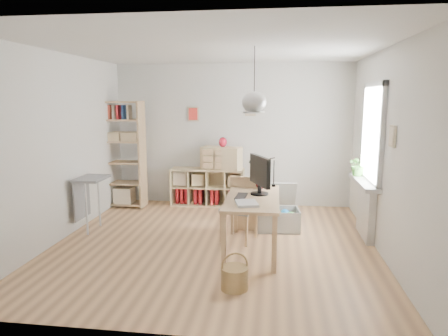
# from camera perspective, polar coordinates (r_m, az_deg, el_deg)

# --- Properties ---
(ground) EXTENTS (4.50, 4.50, 0.00)m
(ground) POSITION_cam_1_polar(r_m,az_deg,el_deg) (5.80, -1.39, -10.77)
(ground) COLOR tan
(ground) RESTS_ON ground
(room_shell) EXTENTS (4.50, 4.50, 4.50)m
(room_shell) POSITION_cam_1_polar(r_m,az_deg,el_deg) (5.21, 4.32, 9.37)
(room_shell) COLOR white
(room_shell) RESTS_ON ground
(window_unit) EXTENTS (0.07, 1.16, 1.46)m
(window_unit) POSITION_cam_1_polar(r_m,az_deg,el_deg) (6.13, 20.55, 4.64)
(window_unit) COLOR white
(window_unit) RESTS_ON ground
(radiator) EXTENTS (0.10, 0.80, 0.80)m
(radiator) POSITION_cam_1_polar(r_m,az_deg,el_deg) (6.32, 19.60, -5.77)
(radiator) COLOR silver
(radiator) RESTS_ON ground
(windowsill) EXTENTS (0.22, 1.20, 0.06)m
(windowsill) POSITION_cam_1_polar(r_m,az_deg,el_deg) (6.22, 19.38, -1.95)
(windowsill) COLOR silver
(windowsill) RESTS_ON radiator
(desk) EXTENTS (0.70, 1.50, 0.75)m
(desk) POSITION_cam_1_polar(r_m,az_deg,el_deg) (5.40, 4.13, -5.05)
(desk) COLOR tan
(desk) RESTS_ON ground
(cube_shelf) EXTENTS (1.40, 0.38, 0.72)m
(cube_shelf) POSITION_cam_1_polar(r_m,az_deg,el_deg) (7.75, -2.48, -3.12)
(cube_shelf) COLOR beige
(cube_shelf) RESTS_ON ground
(tall_bookshelf) EXTENTS (0.80, 0.38, 2.00)m
(tall_bookshelf) POSITION_cam_1_polar(r_m,az_deg,el_deg) (7.77, -14.33, 2.53)
(tall_bookshelf) COLOR tan
(tall_bookshelf) RESTS_ON ground
(side_table) EXTENTS (0.40, 0.55, 0.85)m
(side_table) POSITION_cam_1_polar(r_m,az_deg,el_deg) (6.54, -18.87, -2.80)
(side_table) COLOR gray
(side_table) RESTS_ON ground
(chair) EXTENTS (0.56, 0.56, 0.91)m
(chair) POSITION_cam_1_polar(r_m,az_deg,el_deg) (5.83, 2.41, -5.28)
(chair) COLOR gray
(chair) RESTS_ON ground
(wicker_basket) EXTENTS (0.30, 0.30, 0.42)m
(wicker_basket) POSITION_cam_1_polar(r_m,az_deg,el_deg) (4.49, 1.52, -15.31)
(wicker_basket) COLOR #A47C4A
(wicker_basket) RESTS_ON ground
(storage_chest) EXTENTS (0.72, 0.80, 0.70)m
(storage_chest) POSITION_cam_1_polar(r_m,az_deg,el_deg) (6.43, 7.75, -6.62)
(storage_chest) COLOR #B8B8B3
(storage_chest) RESTS_ON ground
(monitor) EXTENTS (0.30, 0.58, 0.53)m
(monitor) POSITION_cam_1_polar(r_m,az_deg,el_deg) (5.43, 5.13, -0.72)
(monitor) COLOR black
(monitor) RESTS_ON desk
(keyboard) EXTENTS (0.15, 0.36, 0.02)m
(keyboard) POSITION_cam_1_polar(r_m,az_deg,el_deg) (5.35, 2.47, -4.04)
(keyboard) COLOR black
(keyboard) RESTS_ON desk
(task_lamp) EXTENTS (0.40, 0.15, 0.42)m
(task_lamp) POSITION_cam_1_polar(r_m,az_deg,el_deg) (5.90, 5.26, 0.03)
(task_lamp) COLOR black
(task_lamp) RESTS_ON desk
(yarn_ball) EXTENTS (0.14, 0.14, 0.14)m
(yarn_ball) POSITION_cam_1_polar(r_m,az_deg,el_deg) (5.81, 5.25, -2.31)
(yarn_ball) COLOR #4B0A0E
(yarn_ball) RESTS_ON desk
(paper_tray) EXTENTS (0.33, 0.37, 0.03)m
(paper_tray) POSITION_cam_1_polar(r_m,az_deg,el_deg) (4.97, 3.26, -5.05)
(paper_tray) COLOR silver
(paper_tray) RESTS_ON desk
(drawer_chest) EXTENTS (0.80, 0.50, 0.42)m
(drawer_chest) POSITION_cam_1_polar(r_m,az_deg,el_deg) (7.55, -0.37, 1.42)
(drawer_chest) COLOR beige
(drawer_chest) RESTS_ON cube_shelf
(red_vase) EXTENTS (0.15, 0.15, 0.19)m
(red_vase) POSITION_cam_1_polar(r_m,az_deg,el_deg) (7.51, -0.18, 3.71)
(red_vase) COLOR maroon
(red_vase) RESTS_ON drawer_chest
(potted_plant) EXTENTS (0.34, 0.30, 0.34)m
(potted_plant) POSITION_cam_1_polar(r_m,az_deg,el_deg) (6.51, 18.69, 0.41)
(potted_plant) COLOR #3A722A
(potted_plant) RESTS_ON windowsill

